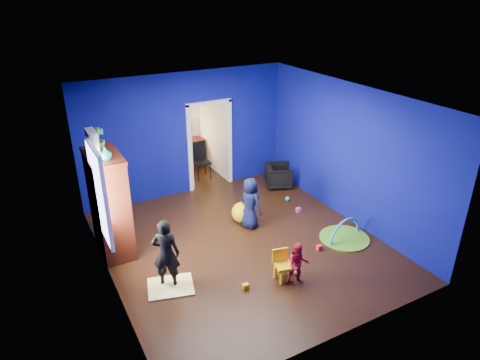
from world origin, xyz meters
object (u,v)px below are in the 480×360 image
play_mat (344,238)px  study_desk (188,153)px  kid_chair (284,267)px  vase (105,154)px  child_navy (250,203)px  armchair (279,176)px  tv_armoire (109,204)px  child_black (166,253)px  hopper_ball (242,212)px  folding_chair (201,161)px  crt_tv (111,202)px  toddler_red (298,264)px

play_mat → study_desk: 5.22m
kid_chair → play_mat: size_ratio=0.51×
vase → play_mat: (4.12, -1.51, -2.06)m
child_navy → vase: (-2.69, 0.19, 1.52)m
armchair → tv_armoire: 4.44m
child_black → child_navy: 2.38m
armchair → child_navy: bearing=153.8°
hopper_ball → folding_chair: 2.53m
child_black → play_mat: child_black is taller
crt_tv → play_mat: (4.08, -1.81, -1.01)m
tv_armoire → vase: bearing=-90.0°
toddler_red → crt_tv: (-2.43, 2.50, 0.63)m
vase → play_mat: size_ratio=0.23×
child_black → toddler_red: size_ratio=1.60×
armchair → folding_chair: 2.04m
child_navy → hopper_ball: child_navy is taller
child_navy → vase: bearing=69.4°
crt_tv → hopper_ball: 2.73m
crt_tv → tv_armoire: bearing=180.0°
vase → crt_tv: 1.10m
tv_armoire → hopper_ball: size_ratio=4.39×
armchair → child_black: (-3.77, -2.36, 0.34)m
crt_tv → study_desk: crt_tv is taller
child_black → study_desk: (2.29, 4.72, -0.25)m
kid_chair → crt_tv: bearing=148.4°
child_navy → play_mat: (1.43, -1.32, -0.54)m
tv_armoire → play_mat: 4.60m
child_navy → folding_chair: child_navy is taller
toddler_red → study_desk: toddler_red is taller
kid_chair → folding_chair: size_ratio=0.54×
armchair → play_mat: size_ratio=0.64×
tv_armoire → folding_chair: bearing=38.9°
child_navy → folding_chair: (0.13, 2.76, -0.09)m
hopper_ball → child_navy: bearing=-78.7°
vase → folding_chair: size_ratio=0.24×
armchair → play_mat: (-0.18, -2.69, -0.27)m
vase → hopper_ball: vase is taller
toddler_red → play_mat: size_ratio=0.79×
play_mat → hopper_ball: bearing=133.2°
child_navy → play_mat: size_ratio=1.11×
child_black → child_navy: (2.16, 1.00, -0.07)m
play_mat → folding_chair: folding_chair is taller
toddler_red → folding_chair: size_ratio=0.85×
armchair → kid_chair: 3.74m
hopper_ball → toddler_red: bearing=-94.3°
armchair → toddler_red: (-1.82, -3.37, 0.10)m
child_navy → kid_chair: size_ratio=2.20×
vase → crt_tv: vase is taller
child_navy → toddler_red: child_navy is taller
child_black → folding_chair: size_ratio=1.36×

